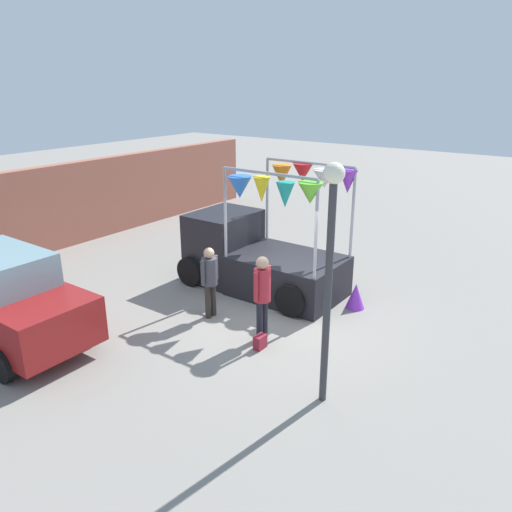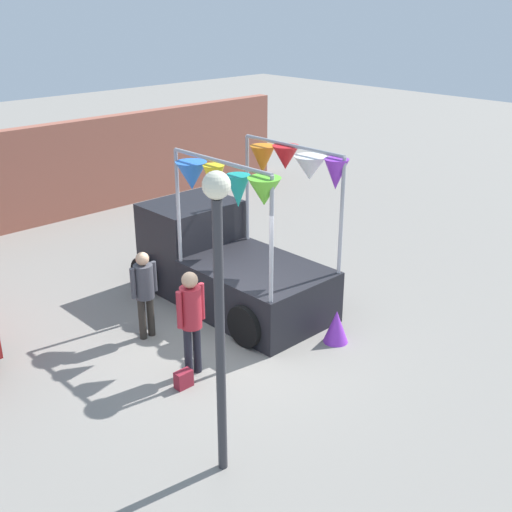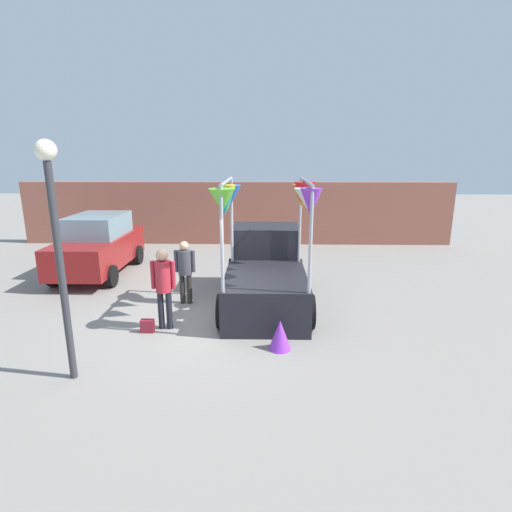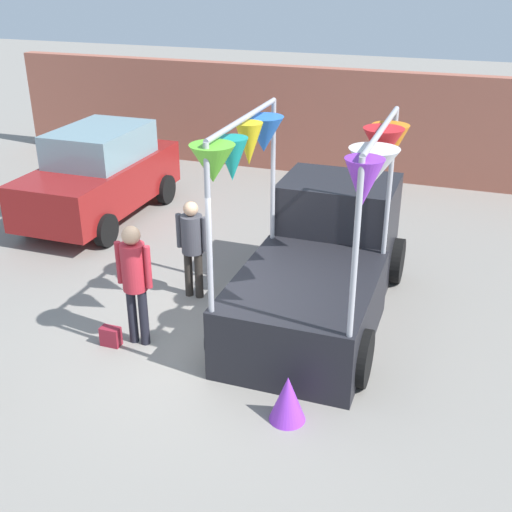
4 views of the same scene
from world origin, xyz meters
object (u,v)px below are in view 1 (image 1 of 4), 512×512
at_px(vendor_truck, 255,252).
at_px(handbag, 260,342).
at_px(street_lamp, 330,254).
at_px(parked_car, 5,299).
at_px(folded_kite_bundle_violet, 356,296).
at_px(person_customer, 262,290).
at_px(person_vendor, 210,276).

distance_m(vendor_truck, handbag, 3.31).
height_order(vendor_truck, street_lamp, street_lamp).
relative_size(parked_car, folded_kite_bundle_violet, 6.67).
bearing_deg(person_customer, handbag, -150.26).
distance_m(parked_car, street_lamp, 6.61).
distance_m(vendor_truck, street_lamp, 5.29).
distance_m(parked_car, handbag, 5.14).
bearing_deg(street_lamp, folded_kite_bundle_violet, 17.04).
bearing_deg(person_customer, vendor_truck, 38.90).
bearing_deg(vendor_truck, person_customer, -141.10).
height_order(vendor_truck, handbag, vendor_truck).
height_order(person_customer, person_vendor, person_customer).
distance_m(handbag, street_lamp, 3.13).
relative_size(vendor_truck, person_customer, 2.29).
relative_size(person_vendor, street_lamp, 0.41).
xyz_separation_m(person_customer, folded_kite_bundle_violet, (2.47, -0.92, -0.79)).
xyz_separation_m(person_customer, person_vendor, (0.16, 1.53, -0.11)).
xyz_separation_m(person_vendor, folded_kite_bundle_violet, (2.31, -2.44, -0.68)).
height_order(parked_car, person_customer, parked_car).
xyz_separation_m(vendor_truck, parked_car, (-5.28, 2.31, 0.02)).
relative_size(parked_car, person_customer, 2.24).
bearing_deg(parked_car, street_lamp, -72.04).
bearing_deg(street_lamp, handbag, 67.36).
distance_m(person_customer, folded_kite_bundle_violet, 2.75).
relative_size(vendor_truck, handbag, 14.66).
bearing_deg(person_customer, person_vendor, 83.99).
distance_m(vendor_truck, person_vendor, 2.05).
bearing_deg(folded_kite_bundle_violet, person_customer, 159.66).
bearing_deg(person_customer, street_lamp, -118.78).
height_order(person_customer, folded_kite_bundle_violet, person_customer).
xyz_separation_m(vendor_truck, handbag, (-2.55, -1.97, -0.79)).
bearing_deg(street_lamp, person_customer, 61.22).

